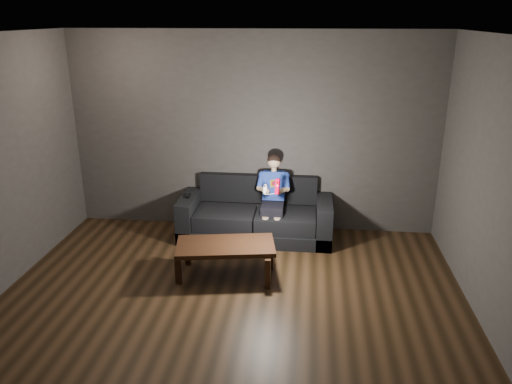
# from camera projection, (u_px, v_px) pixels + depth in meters

# --- Properties ---
(floor) EXTENTS (5.00, 5.00, 0.00)m
(floor) POSITION_uv_depth(u_px,v_px,m) (223.00, 327.00, 4.85)
(floor) COLOR black
(floor) RESTS_ON ground
(back_wall) EXTENTS (5.00, 0.04, 2.70)m
(back_wall) POSITION_uv_depth(u_px,v_px,m) (253.00, 133.00, 6.74)
(back_wall) COLOR #3D3836
(back_wall) RESTS_ON ground
(ceiling) EXTENTS (5.00, 5.00, 0.02)m
(ceiling) POSITION_uv_depth(u_px,v_px,m) (216.00, 37.00, 3.94)
(ceiling) COLOR beige
(ceiling) RESTS_ON back_wall
(sofa) EXTENTS (2.03, 0.88, 0.78)m
(sofa) POSITION_uv_depth(u_px,v_px,m) (256.00, 218.00, 6.79)
(sofa) COLOR black
(sofa) RESTS_ON floor
(child) EXTENTS (0.43, 0.53, 1.06)m
(child) POSITION_uv_depth(u_px,v_px,m) (273.00, 191.00, 6.57)
(child) COLOR black
(child) RESTS_ON sofa
(wii_remote_red) EXTENTS (0.06, 0.08, 0.20)m
(wii_remote_red) POSITION_uv_depth(u_px,v_px,m) (277.00, 186.00, 6.11)
(wii_remote_red) COLOR red
(wii_remote_red) RESTS_ON child
(nunchuk_white) EXTENTS (0.07, 0.09, 0.14)m
(nunchuk_white) POSITION_uv_depth(u_px,v_px,m) (265.00, 189.00, 6.15)
(nunchuk_white) COLOR silver
(nunchuk_white) RESTS_ON child
(wii_remote_black) EXTENTS (0.05, 0.16, 0.03)m
(wii_remote_black) POSITION_uv_depth(u_px,v_px,m) (188.00, 196.00, 6.71)
(wii_remote_black) COLOR black
(wii_remote_black) RESTS_ON sofa
(coffee_table) EXTENTS (1.19, 0.73, 0.40)m
(coffee_table) POSITION_uv_depth(u_px,v_px,m) (226.00, 248.00, 5.69)
(coffee_table) COLOR black
(coffee_table) RESTS_ON floor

